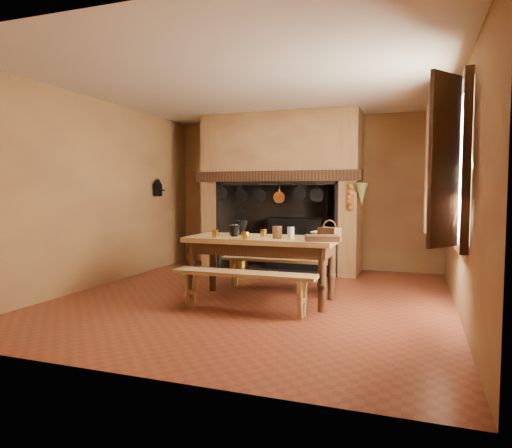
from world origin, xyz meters
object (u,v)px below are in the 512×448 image
at_px(bench_front, 244,282).
at_px(wicker_basket, 329,232).
at_px(iron_range, 297,243).
at_px(mixing_bowl, 322,234).
at_px(work_table, 262,247).
at_px(coffee_grinder, 235,230).

xyz_separation_m(bench_front, wicker_basket, (0.86, 0.75, 0.55)).
height_order(iron_range, mixing_bowl, iron_range).
bearing_deg(work_table, bench_front, -90.00).
bearing_deg(bench_front, coffee_grinder, 118.55).
distance_m(bench_front, coffee_grinder, 1.03).
bearing_deg(mixing_bowl, bench_front, -129.11).
height_order(mixing_bowl, wicker_basket, wicker_basket).
xyz_separation_m(work_table, mixing_bowl, (0.74, 0.25, 0.17)).
bearing_deg(work_table, mixing_bowl, 18.81).
bearing_deg(coffee_grinder, mixing_bowl, 8.07).
relative_size(iron_range, coffee_grinder, 8.53).
relative_size(work_table, bench_front, 1.12).
xyz_separation_m(bench_front, mixing_bowl, (0.74, 0.91, 0.51)).
bearing_deg(coffee_grinder, wicker_basket, 0.18).
bearing_deg(iron_range, mixing_bowl, -68.13).
distance_m(iron_range, bench_front, 3.19).
relative_size(coffee_grinder, mixing_bowl, 0.65).
height_order(work_table, wicker_basket, wicker_basket).
bearing_deg(wicker_basket, bench_front, -117.34).
relative_size(work_table, wicker_basket, 6.49).
bearing_deg(bench_front, wicker_basket, 40.92).
bearing_deg(iron_range, coffee_grinder, -95.89).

